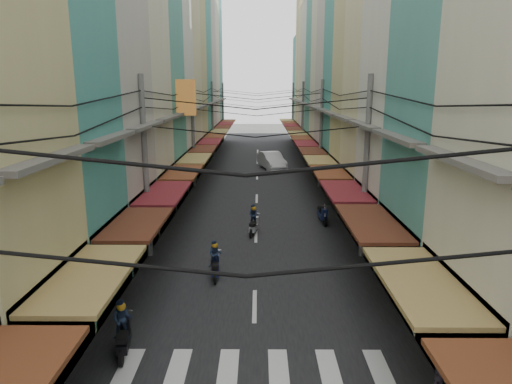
{
  "coord_description": "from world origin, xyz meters",
  "views": [
    {
      "loc": [
        0.14,
        -16.96,
        7.66
      ],
      "look_at": [
        0.0,
        5.54,
        2.45
      ],
      "focal_mm": 32.0,
      "sensor_mm": 36.0,
      "label": 1
    }
  ],
  "objects_px": {
    "white_car": "(272,169)",
    "traffic_sign": "(399,228)",
    "bicycle": "(478,321)",
    "market_umbrella": "(428,249)"
  },
  "relations": [
    {
      "from": "white_car",
      "to": "traffic_sign",
      "type": "xyz_separation_m",
      "value": [
        4.54,
        -24.92,
        1.97
      ]
    },
    {
      "from": "bicycle",
      "to": "traffic_sign",
      "type": "xyz_separation_m",
      "value": [
        -1.58,
        4.0,
        1.97
      ]
    },
    {
      "from": "market_umbrella",
      "to": "traffic_sign",
      "type": "relative_size",
      "value": 0.83
    },
    {
      "from": "traffic_sign",
      "to": "white_car",
      "type": "bearing_deg",
      "value": 100.32
    },
    {
      "from": "bicycle",
      "to": "traffic_sign",
      "type": "distance_m",
      "value": 4.73
    },
    {
      "from": "white_car",
      "to": "bicycle",
      "type": "distance_m",
      "value": 29.56
    },
    {
      "from": "market_umbrella",
      "to": "white_car",
      "type": "bearing_deg",
      "value": 99.94
    },
    {
      "from": "white_car",
      "to": "market_umbrella",
      "type": "relative_size",
      "value": 2.51
    },
    {
      "from": "market_umbrella",
      "to": "bicycle",
      "type": "bearing_deg",
      "value": -48.56
    },
    {
      "from": "white_car",
      "to": "traffic_sign",
      "type": "relative_size",
      "value": 2.08
    }
  ]
}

